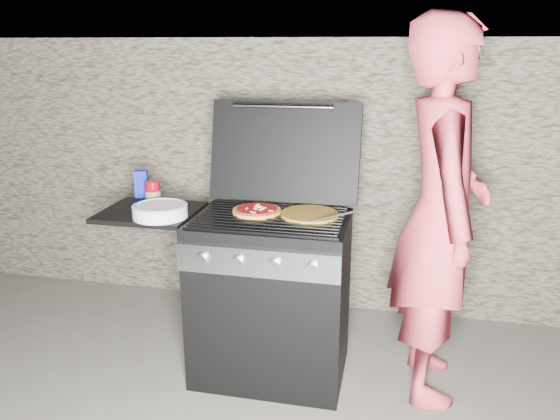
% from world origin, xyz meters
% --- Properties ---
extents(ground, '(50.00, 50.00, 0.00)m').
position_xyz_m(ground, '(0.00, 0.00, 0.00)').
color(ground, '#544F48').
extents(stone_wall, '(8.00, 0.35, 1.80)m').
position_xyz_m(stone_wall, '(0.00, 1.05, 0.90)').
color(stone_wall, slate).
rests_on(stone_wall, ground).
extents(gas_grill, '(1.34, 0.79, 0.91)m').
position_xyz_m(gas_grill, '(-0.25, 0.00, 0.46)').
color(gas_grill, black).
rests_on(gas_grill, ground).
extents(pizza_topped, '(0.31, 0.31, 0.03)m').
position_xyz_m(pizza_topped, '(-0.09, 0.05, 0.93)').
color(pizza_topped, '#E39B5A').
rests_on(pizza_topped, gas_grill).
extents(pizza_plain, '(0.37, 0.37, 0.02)m').
position_xyz_m(pizza_plain, '(0.19, 0.06, 0.92)').
color(pizza_plain, gold).
rests_on(pizza_plain, gas_grill).
extents(sauce_jar, '(0.10, 0.10, 0.13)m').
position_xyz_m(sauce_jar, '(-0.71, 0.13, 0.97)').
color(sauce_jar, maroon).
rests_on(sauce_jar, gas_grill).
extents(blue_carton, '(0.08, 0.06, 0.16)m').
position_xyz_m(blue_carton, '(-0.83, 0.23, 0.98)').
color(blue_carton, '#121DA3').
rests_on(blue_carton, gas_grill).
extents(plate_stack, '(0.36, 0.36, 0.07)m').
position_xyz_m(plate_stack, '(-0.56, -0.10, 0.94)').
color(plate_stack, white).
rests_on(plate_stack, gas_grill).
extents(person, '(0.51, 0.73, 1.91)m').
position_xyz_m(person, '(0.84, 0.07, 0.95)').
color(person, '#C83947').
rests_on(person, ground).
extents(tongs, '(0.42, 0.18, 0.09)m').
position_xyz_m(tongs, '(0.39, 0.00, 0.96)').
color(tongs, black).
rests_on(tongs, gas_grill).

